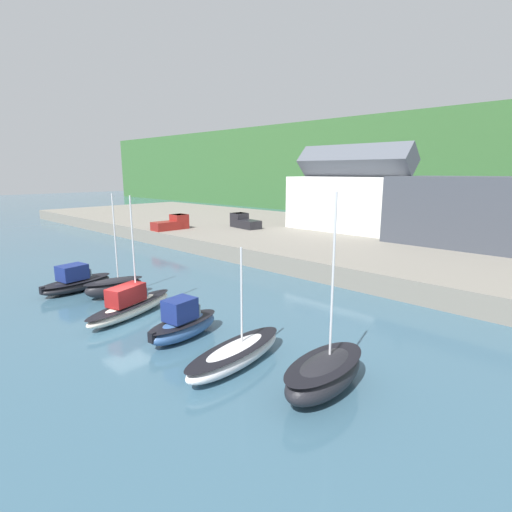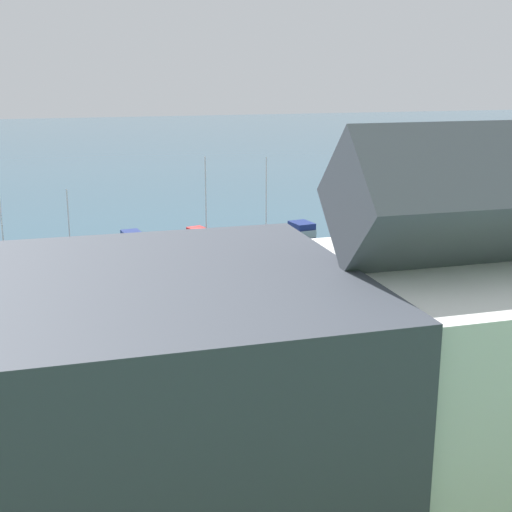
{
  "view_description": "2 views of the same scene",
  "coord_description": "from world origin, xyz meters",
  "px_view_note": "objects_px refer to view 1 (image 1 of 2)",
  "views": [
    {
      "loc": [
        21.9,
        -11.1,
        9.16
      ],
      "look_at": [
        -0.39,
        11.95,
        2.36
      ],
      "focal_mm": 28.0,
      "sensor_mm": 36.0,
      "label": 1
    },
    {
      "loc": [
        9.65,
        52.51,
        14.03
      ],
      "look_at": [
        -2.2,
        11.05,
        2.56
      ],
      "focal_mm": 50.0,
      "sensor_mm": 36.0,
      "label": 2
    }
  ],
  "objects_px": {
    "moored_boat_4": "(236,354)",
    "pickup_truck_1": "(173,223)",
    "moored_boat_3": "(183,324)",
    "pickup_truck_0": "(244,221)",
    "moored_boat_5": "(325,374)",
    "moored_boat_0": "(76,282)",
    "moored_boat_1": "(114,287)",
    "moored_boat_2": "(130,305)"
  },
  "relations": [
    {
      "from": "moored_boat_0",
      "to": "moored_boat_4",
      "type": "relative_size",
      "value": 0.91
    },
    {
      "from": "moored_boat_5",
      "to": "pickup_truck_0",
      "type": "relative_size",
      "value": 1.69
    },
    {
      "from": "moored_boat_4",
      "to": "moored_boat_1",
      "type": "bearing_deg",
      "value": 168.5
    },
    {
      "from": "pickup_truck_1",
      "to": "moored_boat_5",
      "type": "bearing_deg",
      "value": -23.45
    },
    {
      "from": "moored_boat_3",
      "to": "moored_boat_4",
      "type": "relative_size",
      "value": 0.75
    },
    {
      "from": "moored_boat_3",
      "to": "pickup_truck_0",
      "type": "distance_m",
      "value": 33.06
    },
    {
      "from": "moored_boat_0",
      "to": "moored_boat_4",
      "type": "distance_m",
      "value": 17.95
    },
    {
      "from": "moored_boat_0",
      "to": "moored_boat_5",
      "type": "distance_m",
      "value": 22.37
    },
    {
      "from": "moored_boat_4",
      "to": "moored_boat_5",
      "type": "bearing_deg",
      "value": 6.03
    },
    {
      "from": "moored_boat_1",
      "to": "moored_boat_4",
      "type": "distance_m",
      "value": 14.48
    },
    {
      "from": "moored_boat_3",
      "to": "pickup_truck_0",
      "type": "height_order",
      "value": "pickup_truck_0"
    },
    {
      "from": "moored_boat_2",
      "to": "pickup_truck_0",
      "type": "height_order",
      "value": "moored_boat_2"
    },
    {
      "from": "moored_boat_3",
      "to": "moored_boat_5",
      "type": "xyz_separation_m",
      "value": [
        8.88,
        0.83,
        -0.0
      ]
    },
    {
      "from": "pickup_truck_1",
      "to": "moored_boat_1",
      "type": "bearing_deg",
      "value": -43.12
    },
    {
      "from": "moored_boat_4",
      "to": "pickup_truck_1",
      "type": "height_order",
      "value": "moored_boat_4"
    },
    {
      "from": "moored_boat_1",
      "to": "moored_boat_2",
      "type": "xyz_separation_m",
      "value": [
        4.61,
        -1.26,
        -0.02
      ]
    },
    {
      "from": "pickup_truck_0",
      "to": "pickup_truck_1",
      "type": "relative_size",
      "value": 1.04
    },
    {
      "from": "moored_boat_0",
      "to": "pickup_truck_1",
      "type": "bearing_deg",
      "value": 116.98
    },
    {
      "from": "moored_boat_1",
      "to": "moored_boat_5",
      "type": "relative_size",
      "value": 0.91
    },
    {
      "from": "moored_boat_0",
      "to": "moored_boat_5",
      "type": "xyz_separation_m",
      "value": [
        22.34,
        1.27,
        0.09
      ]
    },
    {
      "from": "moored_boat_3",
      "to": "moored_boat_5",
      "type": "relative_size",
      "value": 0.59
    },
    {
      "from": "moored_boat_0",
      "to": "moored_boat_3",
      "type": "relative_size",
      "value": 1.21
    },
    {
      "from": "moored_boat_5",
      "to": "pickup_truck_0",
      "type": "xyz_separation_m",
      "value": [
        -30.06,
        24.51,
        1.68
      ]
    },
    {
      "from": "moored_boat_4",
      "to": "moored_boat_5",
      "type": "distance_m",
      "value": 4.51
    },
    {
      "from": "moored_boat_1",
      "to": "pickup_truck_1",
      "type": "relative_size",
      "value": 1.59
    },
    {
      "from": "moored_boat_2",
      "to": "moored_boat_4",
      "type": "height_order",
      "value": "moored_boat_2"
    },
    {
      "from": "moored_boat_3",
      "to": "moored_boat_5",
      "type": "distance_m",
      "value": 8.92
    },
    {
      "from": "moored_boat_0",
      "to": "moored_boat_2",
      "type": "xyz_separation_m",
      "value": [
        8.13,
        0.15,
        0.0
      ]
    },
    {
      "from": "moored_boat_1",
      "to": "moored_boat_0",
      "type": "bearing_deg",
      "value": -149.1
    },
    {
      "from": "moored_boat_2",
      "to": "moored_boat_3",
      "type": "height_order",
      "value": "moored_boat_2"
    },
    {
      "from": "moored_boat_4",
      "to": "pickup_truck_1",
      "type": "distance_m",
      "value": 35.93
    },
    {
      "from": "moored_boat_3",
      "to": "pickup_truck_1",
      "type": "distance_m",
      "value": 32.0
    },
    {
      "from": "moored_boat_2",
      "to": "pickup_truck_1",
      "type": "distance_m",
      "value": 27.92
    },
    {
      "from": "moored_boat_2",
      "to": "moored_boat_3",
      "type": "xyz_separation_m",
      "value": [
        5.33,
        0.3,
        0.09
      ]
    },
    {
      "from": "moored_boat_2",
      "to": "moored_boat_4",
      "type": "xyz_separation_m",
      "value": [
        9.82,
        0.11,
        -0.16
      ]
    },
    {
      "from": "moored_boat_1",
      "to": "pickup_truck_1",
      "type": "distance_m",
      "value": 23.68
    },
    {
      "from": "moored_boat_4",
      "to": "pickup_truck_0",
      "type": "distance_m",
      "value": 36.25
    },
    {
      "from": "moored_boat_0",
      "to": "moored_boat_1",
      "type": "xyz_separation_m",
      "value": [
        3.52,
        1.4,
        0.03
      ]
    },
    {
      "from": "moored_boat_0",
      "to": "pickup_truck_0",
      "type": "bearing_deg",
      "value": 97.67
    },
    {
      "from": "moored_boat_0",
      "to": "moored_boat_3",
      "type": "bearing_deg",
      "value": -7.13
    },
    {
      "from": "pickup_truck_0",
      "to": "moored_boat_4",
      "type": "bearing_deg",
      "value": -126.46
    },
    {
      "from": "moored_boat_3",
      "to": "pickup_truck_0",
      "type": "xyz_separation_m",
      "value": [
        -21.18,
        25.33,
        1.68
      ]
    }
  ]
}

